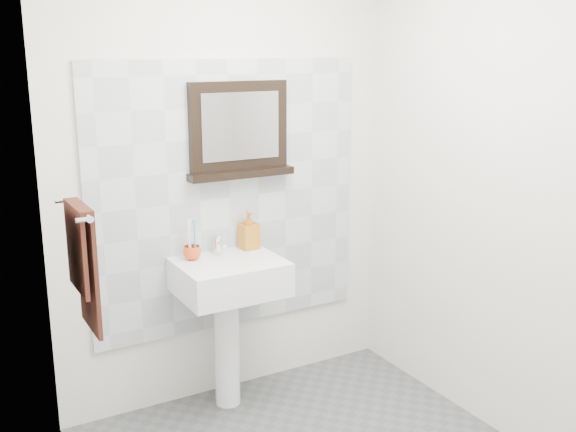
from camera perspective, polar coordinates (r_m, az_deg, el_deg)
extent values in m
cube|color=silver|center=(3.74, -5.11, 3.13)|extent=(2.00, 0.01, 2.50)
cube|color=silver|center=(2.03, 22.06, -7.29)|extent=(2.00, 0.01, 2.50)
cube|color=silver|center=(2.41, -15.81, -3.49)|extent=(0.01, 2.20, 2.50)
cube|color=silver|center=(3.45, 18.25, 1.55)|extent=(0.01, 2.20, 2.50)
cube|color=#B6C0C5|center=(3.75, -5.00, 1.60)|extent=(1.60, 0.02, 1.50)
cylinder|color=white|center=(3.83, -5.20, -11.00)|extent=(0.14, 0.14, 0.68)
cube|color=white|center=(3.61, -4.95, -5.16)|extent=(0.55, 0.44, 0.18)
cylinder|color=silver|center=(3.57, -4.84, -4.12)|extent=(0.32, 0.32, 0.02)
cylinder|color=#4C4C4F|center=(3.57, -4.84, -3.95)|extent=(0.04, 0.04, 0.00)
cylinder|color=silver|center=(3.70, -5.97, -2.52)|extent=(0.04, 0.04, 0.09)
cylinder|color=silver|center=(3.66, -5.70, -2.39)|extent=(0.02, 0.10, 0.02)
cube|color=silver|center=(3.70, -6.09, -1.72)|extent=(0.02, 0.07, 0.01)
imported|color=#DA4719|center=(3.62, -8.12, -3.10)|extent=(0.12, 0.12, 0.07)
cylinder|color=white|center=(3.59, -8.36, -2.15)|extent=(0.01, 0.01, 0.19)
cube|color=white|center=(3.56, -8.42, -0.55)|extent=(0.01, 0.01, 0.03)
cylinder|color=#4F95B5|center=(3.60, -7.87, -2.07)|extent=(0.01, 0.01, 0.19)
cube|color=#4F95B5|center=(3.57, -7.93, -0.48)|extent=(0.01, 0.01, 0.03)
cylinder|color=white|center=(3.62, -8.26, -2.00)|extent=(0.01, 0.01, 0.19)
cube|color=white|center=(3.59, -8.32, -0.42)|extent=(0.01, 0.01, 0.03)
cylinder|color=#4F95B5|center=(3.61, -8.37, -2.04)|extent=(0.01, 0.01, 0.19)
cube|color=#4F95B5|center=(3.58, -8.43, -0.46)|extent=(0.01, 0.01, 0.03)
cylinder|color=white|center=(3.61, -7.91, -2.00)|extent=(0.01, 0.01, 0.19)
cube|color=white|center=(3.59, -7.96, -0.41)|extent=(0.01, 0.01, 0.03)
imported|color=#AF4A14|center=(3.76, -3.35, -1.21)|extent=(0.10, 0.10, 0.21)
cube|color=black|center=(3.69, -4.23, 7.63)|extent=(0.57, 0.06, 0.48)
cube|color=#99999E|center=(3.66, -4.00, 7.58)|extent=(0.46, 0.01, 0.36)
cube|color=black|center=(3.71, -3.99, 3.61)|extent=(0.61, 0.11, 0.04)
cylinder|color=silver|center=(2.89, -17.33, 0.56)|extent=(0.03, 0.40, 0.03)
cylinder|color=silver|center=(2.70, -17.05, -0.33)|extent=(0.05, 0.02, 0.02)
cylinder|color=silver|center=(3.06, -18.67, 1.21)|extent=(0.05, 0.02, 0.02)
cube|color=black|center=(2.96, -16.58, -4.48)|extent=(0.02, 0.30, 0.52)
cube|color=black|center=(2.93, -17.46, -2.92)|extent=(0.02, 0.30, 0.34)
cube|color=black|center=(2.89, -17.34, 0.66)|extent=(0.06, 0.30, 0.03)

